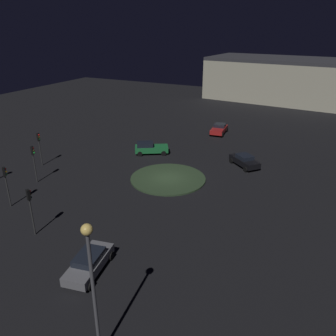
{
  "coord_description": "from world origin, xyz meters",
  "views": [
    {
      "loc": [
        15.15,
        -30.8,
        15.89
      ],
      "look_at": [
        0.0,
        0.0,
        1.34
      ],
      "focal_mm": 36.42,
      "sensor_mm": 36.0,
      "label": 1
    }
  ],
  "objects_px": {
    "car_green": "(150,148)",
    "store_building": "(280,79)",
    "traffic_light_west": "(39,143)",
    "car_black": "(244,160)",
    "traffic_light_southwest": "(34,157)",
    "car_red": "(219,129)",
    "traffic_light_south": "(30,203)",
    "streetlamp_south": "(92,274)",
    "traffic_light_southwest_near": "(6,179)",
    "car_grey": "(89,262)"
  },
  "relations": [
    {
      "from": "traffic_light_southwest",
      "to": "traffic_light_west",
      "type": "relative_size",
      "value": 1.01
    },
    {
      "from": "traffic_light_southwest",
      "to": "traffic_light_west",
      "type": "bearing_deg",
      "value": 99.6
    },
    {
      "from": "car_green",
      "to": "traffic_light_southwest_near",
      "type": "relative_size",
      "value": 1.15
    },
    {
      "from": "car_red",
      "to": "streetlamp_south",
      "type": "xyz_separation_m",
      "value": [
        6.84,
        -39.99,
        4.57
      ]
    },
    {
      "from": "car_green",
      "to": "traffic_light_west",
      "type": "distance_m",
      "value": 13.71
    },
    {
      "from": "car_grey",
      "to": "car_red",
      "type": "height_order",
      "value": "car_red"
    },
    {
      "from": "car_black",
      "to": "streetlamp_south",
      "type": "distance_m",
      "value": 28.93
    },
    {
      "from": "store_building",
      "to": "streetlamp_south",
      "type": "bearing_deg",
      "value": 97.62
    },
    {
      "from": "car_red",
      "to": "traffic_light_west",
      "type": "distance_m",
      "value": 26.79
    },
    {
      "from": "traffic_light_southwest",
      "to": "streetlamp_south",
      "type": "height_order",
      "value": "streetlamp_south"
    },
    {
      "from": "traffic_light_west",
      "to": "traffic_light_south",
      "type": "bearing_deg",
      "value": -58.49
    },
    {
      "from": "traffic_light_southwest",
      "to": "store_building",
      "type": "relative_size",
      "value": 0.13
    },
    {
      "from": "traffic_light_south",
      "to": "car_grey",
      "type": "bearing_deg",
      "value": -84.62
    },
    {
      "from": "traffic_light_southwest_near",
      "to": "streetlamp_south",
      "type": "height_order",
      "value": "streetlamp_south"
    },
    {
      "from": "traffic_light_southwest",
      "to": "traffic_light_southwest_near",
      "type": "height_order",
      "value": "traffic_light_southwest"
    },
    {
      "from": "traffic_light_south",
      "to": "traffic_light_west",
      "type": "bearing_deg",
      "value": 62.01
    },
    {
      "from": "car_grey",
      "to": "traffic_light_southwest_near",
      "type": "bearing_deg",
      "value": 61.39
    },
    {
      "from": "car_red",
      "to": "traffic_light_south",
      "type": "xyz_separation_m",
      "value": [
        -4.66,
        -33.28,
        2.14
      ]
    },
    {
      "from": "car_black",
      "to": "streetlamp_south",
      "type": "xyz_separation_m",
      "value": [
        -0.13,
        -28.56,
        4.59
      ]
    },
    {
      "from": "traffic_light_southwest",
      "to": "car_green",
      "type": "bearing_deg",
      "value": 33.56
    },
    {
      "from": "traffic_light_south",
      "to": "traffic_light_southwest",
      "type": "relative_size",
      "value": 0.99
    },
    {
      "from": "traffic_light_south",
      "to": "streetlamp_south",
      "type": "distance_m",
      "value": 13.53
    },
    {
      "from": "traffic_light_southwest_near",
      "to": "traffic_light_west",
      "type": "bearing_deg",
      "value": 70.38
    },
    {
      "from": "traffic_light_south",
      "to": "store_building",
      "type": "relative_size",
      "value": 0.13
    },
    {
      "from": "car_green",
      "to": "traffic_light_south",
      "type": "relative_size",
      "value": 1.13
    },
    {
      "from": "car_grey",
      "to": "car_green",
      "type": "relative_size",
      "value": 1.02
    },
    {
      "from": "traffic_light_west",
      "to": "traffic_light_southwest_near",
      "type": "xyz_separation_m",
      "value": [
        4.87,
        -8.86,
        -0.05
      ]
    },
    {
      "from": "car_green",
      "to": "traffic_light_west",
      "type": "height_order",
      "value": "traffic_light_west"
    },
    {
      "from": "car_red",
      "to": "traffic_light_southwest",
      "type": "relative_size",
      "value": 1.08
    },
    {
      "from": "car_red",
      "to": "streetlamp_south",
      "type": "bearing_deg",
      "value": 4.7
    },
    {
      "from": "car_black",
      "to": "traffic_light_southwest",
      "type": "bearing_deg",
      "value": -102.5
    },
    {
      "from": "car_black",
      "to": "car_green",
      "type": "xyz_separation_m",
      "value": [
        -12.3,
        -1.22,
        0.07
      ]
    },
    {
      "from": "car_green",
      "to": "traffic_light_south",
      "type": "height_order",
      "value": "traffic_light_south"
    },
    {
      "from": "car_grey",
      "to": "streetlamp_south",
      "type": "height_order",
      "value": "streetlamp_south"
    },
    {
      "from": "traffic_light_southwest",
      "to": "traffic_light_west",
      "type": "distance_m",
      "value": 4.91
    },
    {
      "from": "car_grey",
      "to": "streetlamp_south",
      "type": "bearing_deg",
      "value": -147.8
    },
    {
      "from": "car_black",
      "to": "car_red",
      "type": "relative_size",
      "value": 0.96
    },
    {
      "from": "traffic_light_west",
      "to": "car_black",
      "type": "bearing_deg",
      "value": 14.05
    },
    {
      "from": "traffic_light_southwest",
      "to": "car_grey",
      "type": "bearing_deg",
      "value": -61.85
    },
    {
      "from": "traffic_light_southwest",
      "to": "traffic_light_southwest_near",
      "type": "bearing_deg",
      "value": -99.61
    },
    {
      "from": "streetlamp_south",
      "to": "car_red",
      "type": "bearing_deg",
      "value": 99.7
    },
    {
      "from": "car_green",
      "to": "traffic_light_southwest",
      "type": "height_order",
      "value": "traffic_light_southwest"
    },
    {
      "from": "traffic_light_west",
      "to": "traffic_light_southwest_near",
      "type": "bearing_deg",
      "value": -72.62
    },
    {
      "from": "traffic_light_south",
      "to": "traffic_light_southwest_near",
      "type": "distance_m",
      "value": 6.15
    },
    {
      "from": "car_red",
      "to": "car_green",
      "type": "relative_size",
      "value": 0.96
    },
    {
      "from": "car_black",
      "to": "traffic_light_west",
      "type": "distance_m",
      "value": 24.61
    },
    {
      "from": "car_black",
      "to": "car_green",
      "type": "distance_m",
      "value": 12.36
    },
    {
      "from": "car_green",
      "to": "store_building",
      "type": "height_order",
      "value": "store_building"
    },
    {
      "from": "traffic_light_west",
      "to": "traffic_light_southwest_near",
      "type": "relative_size",
      "value": 1.02
    },
    {
      "from": "traffic_light_west",
      "to": "store_building",
      "type": "distance_m",
      "value": 56.08
    }
  ]
}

